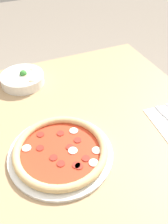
# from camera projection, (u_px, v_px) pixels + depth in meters

# --- Properties ---
(ground_plane) EXTENTS (8.00, 8.00, 0.00)m
(ground_plane) POSITION_uv_depth(u_px,v_px,m) (77.00, 221.00, 1.43)
(ground_plane) COLOR gray
(dining_table) EXTENTS (1.10, 1.04, 0.76)m
(dining_table) POSITION_uv_depth(u_px,v_px,m) (73.00, 147.00, 1.00)
(dining_table) COLOR tan
(dining_table) RESTS_ON ground_plane
(pizza) EXTENTS (0.35, 0.35, 0.04)m
(pizza) POSITION_uv_depth(u_px,v_px,m) (61.00, 151.00, 0.83)
(pizza) COLOR white
(pizza) RESTS_ON dining_table
(bowl) EXTENTS (0.20, 0.20, 0.07)m
(bowl) POSITION_uv_depth(u_px,v_px,m) (23.00, 78.00, 1.14)
(bowl) COLOR white
(bowl) RESTS_ON dining_table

